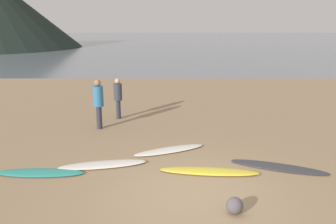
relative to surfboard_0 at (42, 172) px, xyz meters
The scene contains 10 objects.
ground_plane 9.61m from the surfboard_0, 68.05° to the left, with size 120.00×120.00×0.20m, color #997C5B.
ocean_water 64.99m from the surfboard_0, 86.83° to the left, with size 140.00×100.00×0.01m, color slate.
surfboard_0 is the anchor object (origin of this frame).
surfboard_1 1.52m from the surfboard_0, 18.01° to the left, with size 2.23×0.51×0.09m, color silver.
surfboard_2 3.50m from the surfboard_0, 25.93° to the left, with size 2.14×0.46×0.09m, color silver.
surfboard_3 4.12m from the surfboard_0, ahead, with size 2.42×0.48×0.09m, color yellow.
surfboard_4 5.91m from the surfboard_0, ahead, with size 2.40×0.50×0.06m, color #333338.
person_0 5.29m from the surfboard_0, 76.44° to the left, with size 0.31×0.31×1.55m.
person_1 3.95m from the surfboard_0, 78.79° to the left, with size 0.35×0.35×1.71m.
beach_rock_near 4.75m from the surfboard_0, 22.41° to the right, with size 0.33×0.33×0.33m, color #544C51.
Camera 1 is at (-0.48, -6.81, 3.58)m, focal length 37.64 mm.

